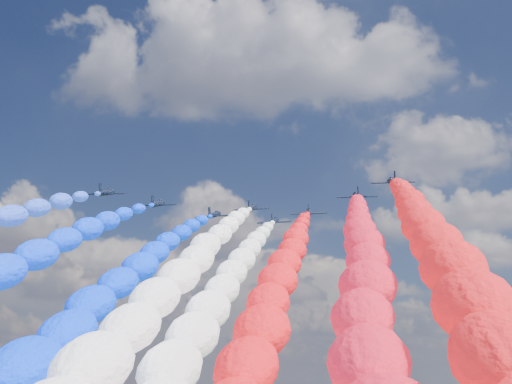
# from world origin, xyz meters

# --- Properties ---
(jet_0) EXTENTS (9.07, 11.92, 5.92)m
(jet_0) POSITION_xyz_m (-29.92, -7.04, 92.24)
(jet_0) COLOR black
(jet_1) EXTENTS (8.49, 11.50, 5.92)m
(jet_1) POSITION_xyz_m (-21.93, 3.15, 92.24)
(jet_1) COLOR black
(trail_1) EXTENTS (7.00, 110.19, 54.57)m
(trail_1) POSITION_xyz_m (-21.93, -52.94, 66.94)
(trail_1) COLOR #0937FF
(jet_2) EXTENTS (9.11, 11.95, 5.92)m
(jet_2) POSITION_xyz_m (-11.67, 14.70, 92.24)
(jet_2) COLOR black
(trail_2) EXTENTS (7.00, 110.19, 54.57)m
(trail_2) POSITION_xyz_m (-11.67, -41.40, 66.94)
(trail_2) COLOR #0532FF
(jet_3) EXTENTS (8.71, 11.67, 5.92)m
(jet_3) POSITION_xyz_m (-1.73, 9.82, 92.24)
(jet_3) COLOR black
(trail_3) EXTENTS (7.00, 110.19, 54.57)m
(trail_3) POSITION_xyz_m (-1.73, -46.27, 66.94)
(trail_3) COLOR white
(jet_4) EXTENTS (8.70, 11.66, 5.92)m
(jet_4) POSITION_xyz_m (1.70, 22.95, 92.24)
(jet_4) COLOR black
(trail_4) EXTENTS (7.00, 110.19, 54.57)m
(trail_4) POSITION_xyz_m (1.70, -33.15, 66.94)
(trail_4) COLOR white
(jet_5) EXTENTS (9.00, 11.87, 5.92)m
(jet_5) POSITION_xyz_m (10.61, 15.72, 92.24)
(jet_5) COLOR black
(trail_5) EXTENTS (7.00, 110.19, 54.57)m
(trail_5) POSITION_xyz_m (10.61, -40.38, 66.94)
(trail_5) COLOR red
(jet_6) EXTENTS (9.10, 11.94, 5.92)m
(jet_6) POSITION_xyz_m (21.76, 3.29, 92.24)
(jet_6) COLOR black
(trail_6) EXTENTS (7.00, 110.19, 54.57)m
(trail_6) POSITION_xyz_m (21.76, -52.80, 66.94)
(trail_6) COLOR red
(jet_7) EXTENTS (9.01, 11.88, 5.92)m
(jet_7) POSITION_xyz_m (28.79, -5.91, 92.24)
(jet_7) COLOR black
(trail_7) EXTENTS (7.00, 110.19, 54.57)m
(trail_7) POSITION_xyz_m (28.79, -62.00, 66.94)
(trail_7) COLOR red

